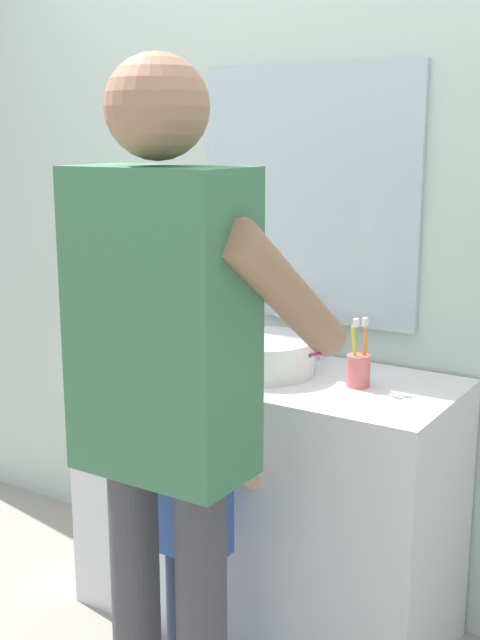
# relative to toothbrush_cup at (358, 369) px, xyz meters

# --- Properties ---
(back_wall) EXTENTS (4.40, 0.10, 2.70)m
(back_wall) POSITION_rel_toothbrush_cup_xyz_m (-0.31, 0.31, 0.43)
(back_wall) COLOR silver
(back_wall) RESTS_ON ground
(vanity_cabinet) EXTENTS (1.21, 0.54, 0.87)m
(vanity_cabinet) POSITION_rel_toothbrush_cup_xyz_m (-0.31, -0.01, -0.49)
(vanity_cabinet) COLOR white
(vanity_cabinet) RESTS_ON ground
(sink_basin) EXTENTS (0.33, 0.33, 0.11)m
(sink_basin) POSITION_rel_toothbrush_cup_xyz_m (-0.31, -0.03, 0.00)
(sink_basin) COLOR silver
(sink_basin) RESTS_ON vanity_cabinet
(faucet) EXTENTS (0.18, 0.14, 0.18)m
(faucet) POSITION_rel_toothbrush_cup_xyz_m (-0.31, 0.18, 0.03)
(faucet) COLOR #B7BABF
(faucet) RESTS_ON vanity_cabinet
(toothbrush_cup) EXTENTS (0.07, 0.07, 0.21)m
(toothbrush_cup) POSITION_rel_toothbrush_cup_xyz_m (0.00, 0.00, 0.00)
(toothbrush_cup) COLOR #D86666
(toothbrush_cup) RESTS_ON vanity_cabinet
(soap_bottle) EXTENTS (0.06, 0.06, 0.17)m
(soap_bottle) POSITION_rel_toothbrush_cup_xyz_m (-0.61, -0.04, 0.01)
(soap_bottle) COLOR #B27FC6
(soap_bottle) RESTS_ON vanity_cabinet
(child_toddler) EXTENTS (0.29, 0.29, 0.94)m
(child_toddler) POSITION_rel_toothbrush_cup_xyz_m (-0.31, -0.41, -0.36)
(child_toddler) COLOR #2D334C
(child_toddler) RESTS_ON ground
(adult_parent) EXTENTS (0.55, 0.57, 1.77)m
(adult_parent) POSITION_rel_toothbrush_cup_xyz_m (-0.18, -0.69, 0.14)
(adult_parent) COLOR #47474C
(adult_parent) RESTS_ON ground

